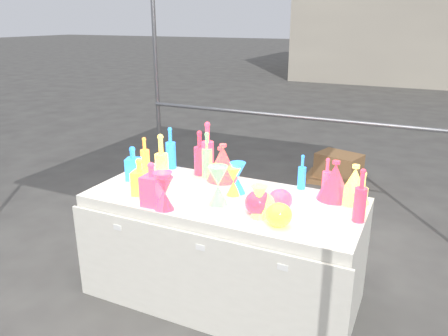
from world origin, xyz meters
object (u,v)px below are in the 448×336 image
at_px(hourglass_0, 163,191).
at_px(display_table, 223,248).
at_px(lampshade_0, 223,162).
at_px(globe_0, 279,216).
at_px(bottle_0, 145,154).
at_px(decanter_0, 140,177).
at_px(cardboard_box_closed, 338,168).

bearing_deg(hourglass_0, display_table, 52.11).
height_order(hourglass_0, lampshade_0, lampshade_0).
xyz_separation_m(hourglass_0, globe_0, (0.71, 0.08, -0.06)).
bearing_deg(globe_0, hourglass_0, -173.60).
relative_size(globe_0, lampshade_0, 0.56).
bearing_deg(lampshade_0, bottle_0, -168.80).
height_order(decanter_0, lampshade_0, lampshade_0).
height_order(cardboard_box_closed, globe_0, globe_0).
xyz_separation_m(display_table, globe_0, (0.46, -0.24, 0.44)).
bearing_deg(cardboard_box_closed, lampshade_0, -83.58).
xyz_separation_m(globe_0, lampshade_0, (-0.60, 0.53, 0.08)).
bearing_deg(globe_0, decanter_0, 176.99).
xyz_separation_m(display_table, decanter_0, (-0.52, -0.19, 0.50)).
xyz_separation_m(cardboard_box_closed, globe_0, (0.20, -2.87, 0.63)).
xyz_separation_m(decanter_0, hourglass_0, (0.27, -0.13, -0.01)).
height_order(cardboard_box_closed, lampshade_0, lampshade_0).
height_order(display_table, bottle_0, bottle_0).
distance_m(decanter_0, lampshade_0, 0.61).
bearing_deg(globe_0, cardboard_box_closed, 93.89).
relative_size(display_table, globe_0, 12.18).
height_order(display_table, cardboard_box_closed, display_table).
relative_size(display_table, bottle_0, 6.82).
bearing_deg(lampshade_0, globe_0, -37.43).
bearing_deg(bottle_0, hourglass_0, -46.36).
xyz_separation_m(cardboard_box_closed, decanter_0, (-0.78, -2.82, 0.70)).
bearing_deg(bottle_0, decanter_0, -58.93).
bearing_deg(decanter_0, hourglass_0, -40.74).
bearing_deg(cardboard_box_closed, hourglass_0, -83.66).
xyz_separation_m(decanter_0, globe_0, (0.98, -0.05, -0.07)).
bearing_deg(lampshade_0, hourglass_0, -96.20).
relative_size(cardboard_box_closed, lampshade_0, 1.78).
height_order(cardboard_box_closed, bottle_0, bottle_0).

